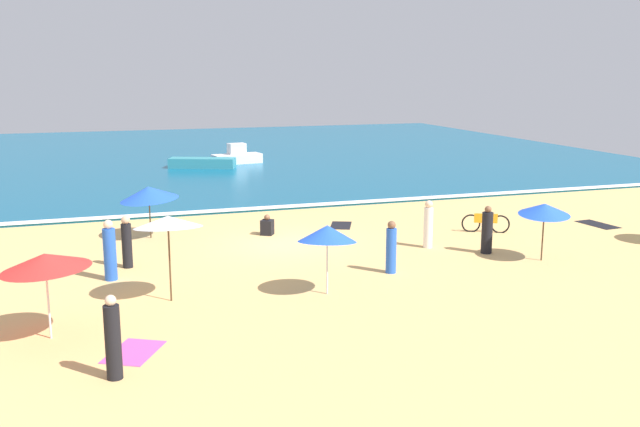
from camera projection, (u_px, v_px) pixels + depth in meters
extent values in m
plane|color=#E5B26B|center=(288.00, 244.00, 25.36)|extent=(60.00, 60.00, 0.00)
cube|color=#0F567A|center=(183.00, 155.00, 51.39)|extent=(60.00, 44.00, 0.10)
cube|color=white|center=(249.00, 209.00, 31.20)|extent=(57.00, 0.70, 0.01)
cylinder|color=silver|center=(48.00, 297.00, 16.24)|extent=(0.05, 0.05, 1.99)
cone|color=red|center=(45.00, 261.00, 16.07)|extent=(2.37, 2.35, 0.49)
cylinder|color=#4C3823|center=(543.00, 233.00, 22.97)|extent=(0.05, 0.05, 1.85)
cone|color=blue|center=(544.00, 209.00, 22.81)|extent=(2.16, 2.17, 0.52)
cylinder|color=#4C3823|center=(150.00, 213.00, 26.05)|extent=(0.05, 0.05, 1.88)
cone|color=blue|center=(149.00, 193.00, 25.90)|extent=(2.61, 2.59, 0.65)
cylinder|color=silver|center=(327.00, 261.00, 19.50)|extent=(0.05, 0.05, 1.91)
cone|color=blue|center=(327.00, 233.00, 19.35)|extent=(2.19, 2.21, 0.64)
cylinder|color=#4C3823|center=(170.00, 260.00, 18.88)|extent=(0.05, 0.05, 2.30)
cone|color=white|center=(168.00, 222.00, 18.67)|extent=(1.91, 1.93, 0.51)
torus|color=black|center=(500.00, 224.00, 26.99)|extent=(0.67, 0.38, 0.72)
torus|color=black|center=(471.00, 223.00, 27.15)|extent=(0.67, 0.38, 0.72)
cube|color=orange|center=(486.00, 218.00, 27.02)|extent=(0.81, 0.45, 0.36)
cylinder|color=black|center=(487.00, 233.00, 23.91)|extent=(0.38, 0.38, 1.42)
sphere|color=brown|center=(488.00, 209.00, 23.75)|extent=(0.23, 0.23, 0.23)
cylinder|color=blue|center=(391.00, 251.00, 21.60)|extent=(0.42, 0.42, 1.39)
sphere|color=brown|center=(392.00, 225.00, 21.43)|extent=(0.25, 0.25, 0.25)
cylinder|color=black|center=(113.00, 342.00, 14.15)|extent=(0.45, 0.45, 1.55)
sphere|color=beige|center=(110.00, 301.00, 13.97)|extent=(0.23, 0.23, 0.23)
cube|color=black|center=(267.00, 227.00, 26.66)|extent=(0.59, 0.59, 0.57)
sphere|color=brown|center=(267.00, 217.00, 26.58)|extent=(0.22, 0.22, 0.22)
cylinder|color=blue|center=(110.00, 254.00, 20.84)|extent=(0.41, 0.41, 1.56)
sphere|color=beige|center=(108.00, 225.00, 20.66)|extent=(0.28, 0.28, 0.28)
cylinder|color=black|center=(127.00, 246.00, 22.18)|extent=(0.43, 0.43, 1.41)
sphere|color=#DBA884|center=(125.00, 220.00, 22.01)|extent=(0.27, 0.27, 0.27)
cylinder|color=white|center=(428.00, 228.00, 24.67)|extent=(0.45, 0.45, 1.42)
sphere|color=beige|center=(429.00, 204.00, 24.50)|extent=(0.28, 0.28, 0.28)
cube|color=black|center=(598.00, 224.00, 28.46)|extent=(1.00, 1.82, 0.01)
cube|color=#D84CA5|center=(134.00, 352.00, 15.63)|extent=(1.54, 1.73, 0.01)
cube|color=black|center=(341.00, 225.00, 28.30)|extent=(1.32, 1.66, 0.01)
cube|color=teal|center=(202.00, 163.00, 44.14)|extent=(4.23, 2.64, 0.61)
cube|color=white|center=(237.00, 159.00, 46.18)|extent=(3.34, 1.76, 0.61)
cube|color=silver|center=(237.00, 149.00, 46.05)|extent=(1.23, 0.91, 0.70)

